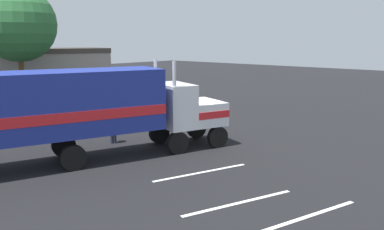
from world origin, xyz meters
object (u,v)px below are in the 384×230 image
(semi_truck, at_px, (68,108))
(person_bystander, at_px, (113,127))
(parked_bus, at_px, (4,96))
(tree_left, at_px, (18,24))

(semi_truck, relative_size, person_bystander, 8.68)
(person_bystander, bearing_deg, semi_truck, -159.03)
(semi_truck, relative_size, parked_bus, 1.28)
(person_bystander, xyz_separation_m, parked_bus, (-2.34, 7.67, 1.17))
(person_bystander, bearing_deg, parked_bus, 106.99)
(person_bystander, relative_size, parked_bus, 0.15)
(semi_truck, xyz_separation_m, person_bystander, (3.30, 1.26, -1.63))
(parked_bus, xyz_separation_m, tree_left, (5.51, 9.48, 4.74))
(person_bystander, bearing_deg, tree_left, 79.55)
(parked_bus, bearing_deg, semi_truck, -96.09)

